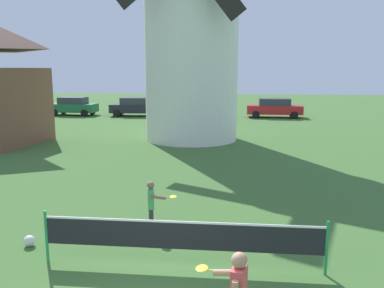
# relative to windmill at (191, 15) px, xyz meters

# --- Properties ---
(windmill) EXTENTS (6.97, 5.85, 13.24)m
(windmill) POSITION_rel_windmill_xyz_m (0.00, 0.00, 0.00)
(windmill) COLOR white
(windmill) RESTS_ON ground_plane
(tennis_net) EXTENTS (5.67, 0.06, 1.10)m
(tennis_net) POSITION_rel_windmill_xyz_m (1.41, -15.22, -6.13)
(tennis_net) COLOR #238E4C
(tennis_net) RESTS_ON ground_plane
(player_far) EXTENTS (0.78, 0.41, 1.25)m
(player_far) POSITION_rel_windmill_xyz_m (0.43, -13.34, -6.11)
(player_far) COLOR #333338
(player_far) RESTS_ON ground_plane
(stray_ball) EXTENTS (0.25, 0.25, 0.25)m
(stray_ball) POSITION_rel_windmill_xyz_m (-2.14, -14.56, -6.69)
(stray_ball) COLOR silver
(stray_ball) RESTS_ON ground_plane
(parked_car_green) EXTENTS (4.05, 2.04, 1.56)m
(parked_car_green) POSITION_rel_windmill_xyz_m (-11.43, 11.15, -6.01)
(parked_car_green) COLOR #1E6638
(parked_car_green) RESTS_ON ground_plane
(parked_car_black) EXTENTS (4.23, 2.08, 1.56)m
(parked_car_black) POSITION_rel_windmill_xyz_m (-6.01, 11.20, -6.01)
(parked_car_black) COLOR #1E232D
(parked_car_black) RESTS_ON ground_plane
(parked_car_cream) EXTENTS (3.89, 1.89, 1.56)m
(parked_car_cream) POSITION_rel_windmill_xyz_m (-0.18, 11.21, -6.01)
(parked_car_cream) COLOR silver
(parked_car_cream) RESTS_ON ground_plane
(parked_car_red) EXTENTS (4.52, 1.96, 1.56)m
(parked_car_red) POSITION_rel_windmill_xyz_m (5.70, 11.34, -6.00)
(parked_car_red) COLOR red
(parked_car_red) RESTS_ON ground_plane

